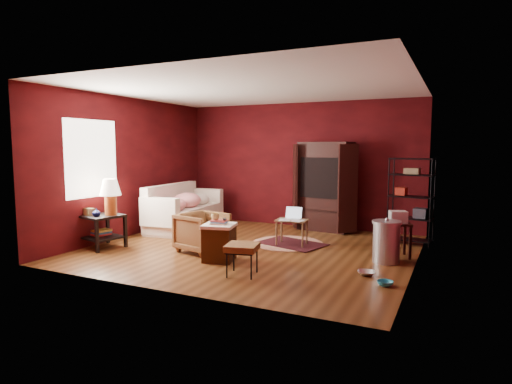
% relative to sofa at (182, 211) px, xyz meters
% --- Properties ---
extents(room, '(5.54, 5.04, 2.84)m').
position_rel_sofa_xyz_m(room, '(2.17, -1.04, 1.01)').
color(room, brown).
rests_on(room, ground).
extents(sofa, '(0.84, 2.08, 0.79)m').
position_rel_sofa_xyz_m(sofa, '(0.00, 0.00, 0.00)').
color(sofa, white).
rests_on(sofa, ground).
extents(armchair, '(0.83, 0.86, 0.75)m').
position_rel_sofa_xyz_m(armchair, '(1.54, -1.57, -0.02)').
color(armchair, black).
rests_on(armchair, ground).
extents(pet_bowl_steel, '(0.25, 0.11, 0.25)m').
position_rel_sofa_xyz_m(pet_bowl_steel, '(4.38, -1.75, -0.27)').
color(pet_bowl_steel, silver).
rests_on(pet_bowl_steel, ground).
extents(pet_bowl_turquoise, '(0.21, 0.08, 0.21)m').
position_rel_sofa_xyz_m(pet_bowl_turquoise, '(4.70, -2.11, -0.29)').
color(pet_bowl_turquoise, '#279BB9').
rests_on(pet_bowl_turquoise, ground).
extents(vase, '(0.17, 0.17, 0.14)m').
position_rel_sofa_xyz_m(vase, '(-0.20, -2.26, 0.27)').
color(vase, '#0D1243').
rests_on(vase, side_table).
extents(mug, '(0.14, 0.12, 0.13)m').
position_rel_sofa_xyz_m(mug, '(2.06, -1.99, 0.33)').
color(mug, '#D6BA69').
rests_on(mug, hamper).
extents(side_table, '(0.75, 0.75, 1.24)m').
position_rel_sofa_xyz_m(side_table, '(-0.17, -2.06, 0.35)').
color(side_table, black).
rests_on(side_table, ground).
extents(sofa_cushions, '(1.04, 2.23, 0.91)m').
position_rel_sofa_xyz_m(sofa_cushions, '(0.02, -0.01, 0.05)').
color(sofa_cushions, white).
rests_on(sofa_cushions, sofa).
extents(hamper, '(0.58, 0.58, 0.68)m').
position_rel_sofa_xyz_m(hamper, '(2.11, -1.96, -0.09)').
color(hamper, '#462510').
rests_on(hamper, ground).
extents(footstool, '(0.52, 0.52, 0.45)m').
position_rel_sofa_xyz_m(footstool, '(2.79, -2.50, -0.01)').
color(footstool, black).
rests_on(footstool, ground).
extents(rug_round, '(1.49, 1.49, 0.01)m').
position_rel_sofa_xyz_m(rug_round, '(2.64, -0.35, -0.39)').
color(rug_round, beige).
rests_on(rug_round, ground).
extents(rug_oriental, '(1.35, 1.08, 0.01)m').
position_rel_sofa_xyz_m(rug_oriental, '(2.74, -0.39, -0.38)').
color(rug_oriental, '#4C141B').
rests_on(rug_oriental, ground).
extents(laptop_desk, '(0.60, 0.49, 0.70)m').
position_rel_sofa_xyz_m(laptop_desk, '(2.77, -0.46, 0.04)').
color(laptop_desk, brown).
rests_on(laptop_desk, ground).
extents(tv_armoire, '(1.50, 0.92, 1.92)m').
position_rel_sofa_xyz_m(tv_armoire, '(2.90, 1.23, 0.60)').
color(tv_armoire, black).
rests_on(tv_armoire, ground).
extents(wire_shelving, '(0.83, 0.45, 1.61)m').
position_rel_sofa_xyz_m(wire_shelving, '(4.73, 0.59, 0.49)').
color(wire_shelving, black).
rests_on(wire_shelving, ground).
extents(small_stand, '(0.50, 0.50, 0.77)m').
position_rel_sofa_xyz_m(small_stand, '(4.64, -0.49, 0.18)').
color(small_stand, black).
rests_on(small_stand, ground).
extents(trash_can, '(0.56, 0.56, 0.71)m').
position_rel_sofa_xyz_m(trash_can, '(4.52, -0.93, -0.06)').
color(trash_can, silver).
rests_on(trash_can, ground).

